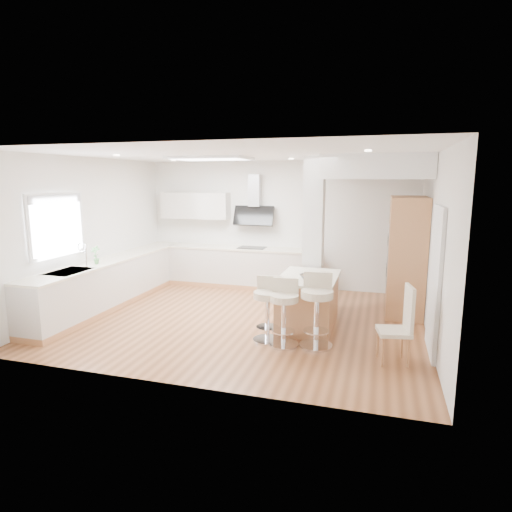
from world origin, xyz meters
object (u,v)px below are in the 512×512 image
(bar_stool_b, at_px, (284,309))
(dining_chair, at_px, (401,322))
(peninsula, at_px, (308,301))
(bar_stool_c, at_px, (317,306))
(bar_stool_a, at_px, (268,306))

(bar_stool_b, relative_size, dining_chair, 0.93)
(peninsula, relative_size, dining_chair, 1.33)
(bar_stool_b, xyz_separation_m, dining_chair, (1.61, -0.16, 0.01))
(dining_chair, bearing_deg, bar_stool_c, 156.66)
(bar_stool_b, bearing_deg, dining_chair, -10.56)
(bar_stool_b, height_order, dining_chair, dining_chair)
(bar_stool_a, xyz_separation_m, bar_stool_c, (0.73, -0.02, 0.06))
(bar_stool_a, bearing_deg, peninsula, 56.41)
(peninsula, bearing_deg, bar_stool_b, -101.83)
(bar_stool_a, height_order, bar_stool_c, bar_stool_c)
(peninsula, height_order, bar_stool_a, bar_stool_a)
(peninsula, height_order, bar_stool_c, bar_stool_c)
(bar_stool_b, bearing_deg, bar_stool_a, 153.64)
(peninsula, distance_m, bar_stool_c, 0.90)
(bar_stool_a, bearing_deg, bar_stool_c, -5.21)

